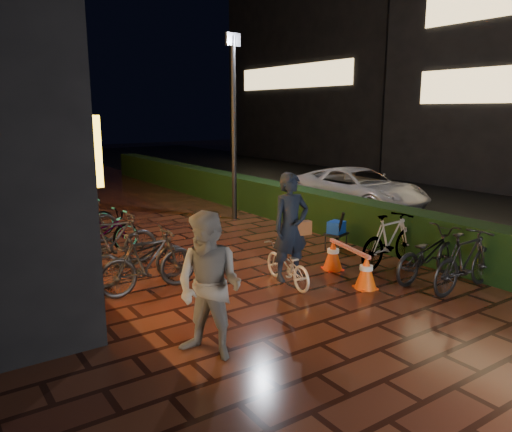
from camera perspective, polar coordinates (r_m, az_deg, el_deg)
ground at (r=8.47m, az=8.01°, el=-9.65°), size 80.00×80.00×0.00m
asphalt_road at (r=18.22m, az=18.43°, el=1.61°), size 11.00×60.00×0.01m
hedge at (r=16.47m, az=-2.23°, el=2.93°), size 0.70×20.00×1.00m
bystander_person at (r=6.33m, az=-5.35°, el=-7.99°), size 1.09×1.16×1.90m
van at (r=16.21m, az=11.55°, el=3.08°), size 2.49×4.79×1.29m
far_buildings at (r=27.54m, az=22.34°, el=18.22°), size 9.08×31.00×14.00m
lamp_post_hedge at (r=14.18m, az=-2.56°, el=10.90°), size 0.49×0.17×5.14m
lamp_post_sf at (r=15.12m, az=-26.10°, el=10.43°), size 0.50×0.29×5.46m
cyclist at (r=8.91m, az=3.79°, el=-3.28°), size 0.77×1.48×2.06m
traffic_barrier at (r=9.54m, az=10.54°, el=-5.25°), size 0.66×1.53×0.62m
cart_assembly at (r=11.40m, az=9.19°, el=-1.47°), size 0.60×0.64×0.93m
parked_bikes_storefront at (r=10.84m, az=-16.80°, el=-2.34°), size 2.05×5.07×1.09m
parked_bikes_hedge at (r=9.86m, az=18.85°, el=-3.83°), size 1.96×2.36×1.09m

